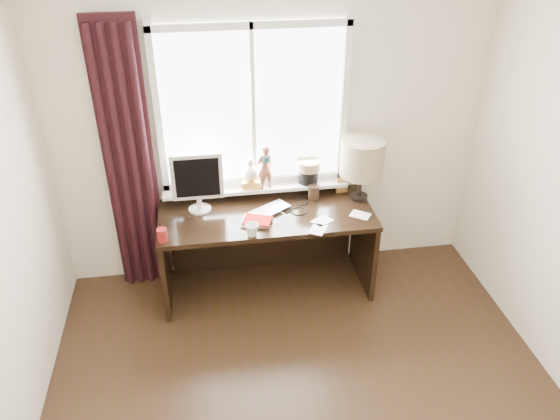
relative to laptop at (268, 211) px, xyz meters
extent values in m
cube|color=white|center=(0.08, -1.64, 1.84)|extent=(3.50, 4.00, 0.00)
cube|color=beige|center=(0.08, 0.36, 0.54)|extent=(3.50, 0.00, 2.60)
imported|color=silver|center=(0.00, 0.00, 0.00)|extent=(0.43, 0.39, 0.03)
imported|color=white|center=(-0.16, -0.31, 0.04)|extent=(0.13, 0.13, 0.10)
cylinder|color=maroon|center=(-0.82, -0.28, 0.04)|extent=(0.08, 0.08, 0.10)
cube|color=white|center=(-0.07, 0.35, 0.74)|extent=(1.40, 0.02, 1.30)
cube|color=silver|center=(-0.07, 0.32, 0.11)|extent=(1.50, 0.05, 0.05)
cube|color=silver|center=(-0.07, 0.32, 1.36)|extent=(1.50, 0.05, 0.05)
cube|color=silver|center=(-0.79, 0.32, 0.74)|extent=(0.05, 0.05, 1.40)
cube|color=silver|center=(0.66, 0.32, 0.74)|extent=(0.05, 0.05, 1.40)
cube|color=silver|center=(-0.07, 0.32, 0.74)|extent=(0.03, 0.05, 1.30)
cube|color=silver|center=(-0.07, 0.27, 0.07)|extent=(1.52, 0.18, 0.03)
cylinder|color=#3C0705|center=(-0.62, 0.25, 0.22)|extent=(0.15, 0.15, 0.26)
cube|color=gold|center=(-0.11, 0.26, 0.12)|extent=(0.15, 0.12, 0.06)
sphere|color=beige|center=(-0.11, 0.26, 0.21)|extent=(0.13, 0.13, 0.13)
sphere|color=beige|center=(-0.11, 0.26, 0.31)|extent=(0.07, 0.07, 0.07)
imported|color=brown|center=(0.01, 0.23, 0.27)|extent=(0.16, 0.13, 0.38)
cylinder|color=#1E4C51|center=(0.01, 0.22, 0.36)|extent=(0.11, 0.11, 0.05)
cylinder|color=black|center=(0.37, 0.27, 0.15)|extent=(0.16, 0.16, 0.12)
cylinder|color=#8C6B4C|center=(0.37, 0.27, 0.25)|extent=(0.20, 0.20, 0.08)
cube|color=black|center=(-1.05, 0.28, 0.36)|extent=(0.38, 0.05, 2.25)
cylinder|color=black|center=(-1.19, 0.25, 0.34)|extent=(0.06, 0.06, 2.20)
cylinder|color=black|center=(-1.10, 0.25, 0.34)|extent=(0.06, 0.06, 2.20)
cylinder|color=black|center=(-1.01, 0.25, 0.34)|extent=(0.06, 0.06, 2.20)
cylinder|color=black|center=(-0.92, 0.25, 0.34)|extent=(0.06, 0.06, 2.20)
cube|color=black|center=(-0.02, -0.01, -0.03)|extent=(1.70, 0.70, 0.04)
cube|color=black|center=(-0.85, -0.01, -0.41)|extent=(0.04, 0.64, 0.71)
cube|color=black|center=(0.81, -0.01, -0.41)|extent=(0.04, 0.64, 0.71)
cube|color=black|center=(-0.02, 0.33, -0.41)|extent=(1.60, 0.03, 0.71)
cylinder|color=beige|center=(-0.54, 0.12, -0.01)|extent=(0.18, 0.18, 0.01)
cylinder|color=beige|center=(-0.54, 0.12, 0.05)|extent=(0.04, 0.04, 0.10)
cube|color=beige|center=(-0.54, 0.12, 0.29)|extent=(0.40, 0.04, 0.38)
cube|color=black|center=(-0.54, 0.10, 0.29)|extent=(0.34, 0.01, 0.32)
cube|color=beige|center=(-0.11, -0.14, -0.01)|extent=(0.25, 0.20, 0.02)
cube|color=#880601|center=(-0.10, -0.15, 0.01)|extent=(0.25, 0.21, 0.01)
cylinder|color=black|center=(0.40, 0.16, 0.05)|extent=(0.09, 0.09, 0.12)
cylinder|color=black|center=(0.38, 0.17, 0.10)|extent=(0.01, 0.01, 0.22)
cylinder|color=black|center=(0.41, 0.15, 0.08)|extent=(0.01, 0.01, 0.19)
cylinder|color=black|center=(0.40, 0.17, 0.11)|extent=(0.01, 0.01, 0.25)
cylinder|color=black|center=(0.42, 0.17, 0.07)|extent=(0.01, 0.01, 0.17)
cube|color=gold|center=(0.66, 0.22, 0.05)|extent=(0.10, 0.02, 0.13)
cube|color=#996633|center=(0.66, 0.21, 0.05)|extent=(0.08, 0.01, 0.10)
cylinder|color=black|center=(0.77, 0.11, 0.00)|extent=(0.14, 0.14, 0.03)
cylinder|color=black|center=(0.77, 0.11, 0.13)|extent=(0.03, 0.03, 0.22)
cylinder|color=tan|center=(0.77, 0.11, 0.36)|extent=(0.35, 0.35, 0.30)
cube|color=white|center=(0.39, -0.19, -0.01)|extent=(0.19, 0.18, 0.00)
cube|color=white|center=(0.71, -0.15, -0.01)|extent=(0.19, 0.18, 0.00)
cube|color=white|center=(0.34, -0.31, -0.01)|extent=(0.17, 0.19, 0.00)
torus|color=black|center=(0.24, -0.03, -0.01)|extent=(0.17, 0.17, 0.01)
torus|color=black|center=(0.29, 0.11, -0.01)|extent=(0.15, 0.15, 0.01)
torus|color=black|center=(0.14, 0.01, -0.01)|extent=(0.11, 0.11, 0.01)
camera|label=1|loc=(-0.48, -3.67, 2.24)|focal=35.00mm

